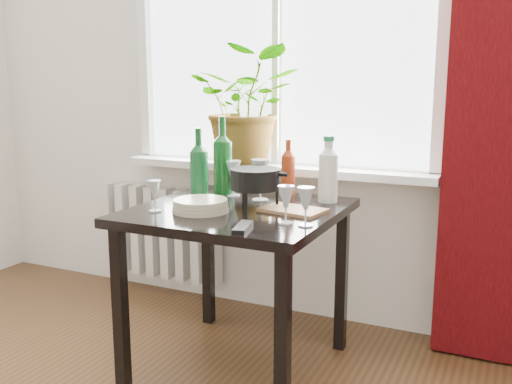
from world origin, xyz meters
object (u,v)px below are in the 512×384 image
at_px(tv_remote, 243,227).
at_px(cutting_board, 293,210).
at_px(wineglass_front_right, 286,204).
at_px(wine_bottle_left, 199,165).
at_px(wineglass_back_left, 233,178).
at_px(bottle_amber, 288,166).
at_px(wineglass_back_center, 260,179).
at_px(radiator, 160,232).
at_px(potted_plant, 248,106).
at_px(cleaning_bottle, 328,169).
at_px(table, 238,228).
at_px(plate_stack, 201,206).
at_px(wineglass_far_right, 306,206).
at_px(wine_bottle_right, 223,155).
at_px(fondue_pot, 256,188).
at_px(wineglass_front_left, 155,196).

xyz_separation_m(tv_remote, cutting_board, (0.06, 0.35, -0.00)).
bearing_deg(wineglass_front_right, wine_bottle_left, 158.83).
bearing_deg(wineglass_front_right, wineglass_back_left, 137.52).
xyz_separation_m(bottle_amber, tv_remote, (0.10, -0.69, -0.13)).
xyz_separation_m(wineglass_front_right, wineglass_back_center, (-0.27, 0.35, 0.02)).
bearing_deg(radiator, wineglass_front_right, -35.19).
xyz_separation_m(wine_bottle_left, tv_remote, (0.39, -0.34, -0.16)).
xyz_separation_m(potted_plant, cutting_board, (0.47, -0.54, -0.40)).
distance_m(cleaning_bottle, wineglass_front_right, 0.46).
height_order(table, plate_stack, plate_stack).
relative_size(wineglass_far_right, plate_stack, 0.64).
distance_m(wine_bottle_left, wine_bottle_right, 0.21).
distance_m(bottle_amber, wineglass_back_center, 0.20).
distance_m(wine_bottle_left, tv_remote, 0.54).
xyz_separation_m(wineglass_front_right, wineglass_far_right, (0.08, -0.00, 0.00)).
xyz_separation_m(wineglass_back_left, tv_remote, (0.32, -0.54, -0.08)).
bearing_deg(cutting_board, wineglass_far_right, -57.36).
xyz_separation_m(potted_plant, wineglass_far_right, (0.60, -0.75, -0.34)).
relative_size(table, wine_bottle_right, 2.21).
distance_m(wineglass_back_center, tv_remote, 0.53).
relative_size(wineglass_back_left, fondue_pot, 0.69).
relative_size(wineglass_far_right, wineglass_back_center, 0.78).
height_order(wineglass_far_right, cutting_board, wineglass_far_right).
distance_m(wine_bottle_right, tv_remote, 0.69).
distance_m(wineglass_far_right, plate_stack, 0.49).
bearing_deg(wineglass_far_right, cleaning_bottle, 97.88).
relative_size(wine_bottle_right, wineglass_front_left, 2.85).
bearing_deg(tv_remote, table, 106.07).
bearing_deg(wineglass_back_center, wineglass_front_left, -127.63).
relative_size(potted_plant, wineglass_far_right, 4.01).
height_order(table, wineglass_far_right, wineglass_far_right).
xyz_separation_m(cleaning_bottle, fondue_pot, (-0.24, -0.25, -0.07)).
bearing_deg(wineglass_far_right, wineglass_front_left, -176.81).
relative_size(wine_bottle_right, tv_remote, 2.42).
bearing_deg(wineglass_front_right, bottle_amber, 111.17).
height_order(wineglass_back_left, fondue_pot, wineglass_back_left).
relative_size(wineglass_far_right, wineglass_front_left, 1.13).
xyz_separation_m(wineglass_front_right, wineglass_back_left, (-0.43, 0.39, 0.01)).
bearing_deg(wine_bottle_left, wineglass_back_left, 71.79).
bearing_deg(wine_bottle_right, potted_plant, 95.84).
height_order(wine_bottle_left, cutting_board, wine_bottle_left).
bearing_deg(bottle_amber, wineglass_far_right, -61.91).
relative_size(potted_plant, tv_remote, 3.85).
distance_m(wine_bottle_right, cutting_board, 0.51).
bearing_deg(wine_bottle_left, potted_plant, 92.75).
xyz_separation_m(wineglass_back_left, plate_stack, (0.03, -0.35, -0.06)).
bearing_deg(tv_remote, cleaning_bottle, 64.37).
bearing_deg(wine_bottle_right, wineglass_far_right, -35.12).
height_order(wine_bottle_right, plate_stack, wine_bottle_right).
height_order(radiator, wineglass_back_left, wineglass_back_left).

